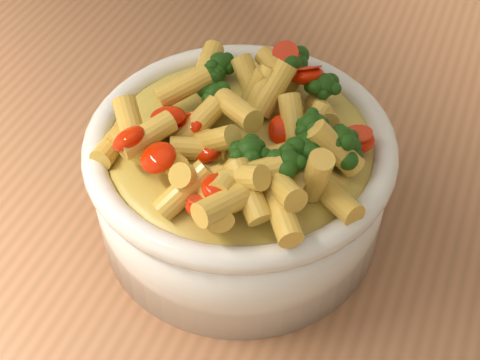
% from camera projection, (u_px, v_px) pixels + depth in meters
% --- Properties ---
extents(table, '(1.20, 0.80, 0.90)m').
position_uv_depth(table, '(189.00, 214.00, 0.70)').
color(table, '#A76C47').
rests_on(table, ground).
extents(serving_bowl, '(0.23, 0.23, 0.10)m').
position_uv_depth(serving_bowl, '(240.00, 179.00, 0.52)').
color(serving_bowl, white).
rests_on(serving_bowl, table).
extents(pasta_salad, '(0.18, 0.18, 0.04)m').
position_uv_depth(pasta_salad, '(240.00, 120.00, 0.48)').
color(pasta_salad, '#FCC44F').
rests_on(pasta_salad, serving_bowl).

